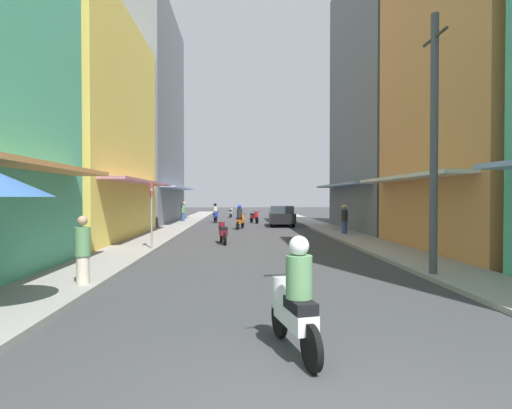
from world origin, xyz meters
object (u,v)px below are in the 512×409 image
Objects in this scene: motorbike_maroon at (223,232)px; pedestrian_crossing at (344,218)px; parked_car at (282,216)px; pedestrian_foreground at (83,253)px; motorbike_red at (254,217)px; pedestrian_far at (183,210)px; motorbike_white at (294,300)px; motorbike_silver at (231,213)px; motorbike_blue at (215,214)px; motorbike_green at (273,215)px; street_sign_no_entry at (152,206)px; utility_pole at (434,144)px; motorbike_orange at (240,218)px.

motorbike_maroon is 1.06× the size of pedestrian_crossing.
pedestrian_foreground is at bearing -108.37° from parked_car.
pedestrian_far is at bearing 169.93° from motorbike_red.
motorbike_white is 0.99× the size of motorbike_silver.
motorbike_blue is at bearing 86.06° from pedestrian_foreground.
motorbike_red is at bearing 82.03° from motorbike_maroon.
parked_car is at bearing 70.88° from motorbike_maroon.
pedestrian_far is (-7.60, 4.24, 0.25)m from parked_car.
pedestrian_crossing is (2.59, -7.52, 0.22)m from parked_car.
motorbike_maroon is 15.72m from pedestrian_far.
motorbike_green is 7.76m from pedestrian_far.
pedestrian_crossing reaches higher than motorbike_blue.
motorbike_white is 24.04m from parked_car.
motorbike_blue is 0.68× the size of street_sign_no_entry.
pedestrian_far is 25.27m from utility_pole.
parked_car is at bearing 64.64° from street_sign_no_entry.
utility_pole reaches higher than pedestrian_far.
motorbike_green is 1.06× the size of pedestrian_crossing.
pedestrian_far is at bearing 123.78° from motorbike_orange.
motorbike_white reaches higher than motorbike_silver.
motorbike_white is 0.99× the size of motorbike_maroon.
pedestrian_foreground is at bearing -94.90° from motorbike_silver.
utility_pole is at bearing 48.78° from motorbike_white.
pedestrian_crossing is 11.85m from utility_pole.
pedestrian_foreground reaches higher than motorbike_blue.
pedestrian_crossing reaches higher than motorbike_green.
motorbike_blue is 1.09× the size of pedestrian_foreground.
parked_car is 0.62× the size of utility_pole.
motorbike_orange is at bearing -73.97° from motorbike_blue.
motorbike_silver is 9.14m from pedestrian_far.
motorbike_white is 11.15m from street_sign_no_entry.
motorbike_maroon is 0.27× the size of utility_pole.
motorbike_blue is at bearing 139.64° from parked_car.
motorbike_red is 0.96× the size of motorbike_silver.
motorbike_blue is (-4.85, -2.01, 0.20)m from motorbike_green.
pedestrian_far is (-5.78, 1.03, 0.48)m from motorbike_red.
pedestrian_far is at bearing -114.31° from motorbike_silver.
pedestrian_crossing is 0.25× the size of utility_pole.
motorbike_green is 30.23m from motorbike_white.
motorbike_green is at bearing 22.48° from motorbike_blue.
motorbike_blue is 3.30m from motorbike_red.
parked_car is 2.46× the size of pedestrian_crossing.
motorbike_blue is 13.96m from pedestrian_crossing.
motorbike_white is 1.02× the size of motorbike_red.
pedestrian_foreground is at bearing -91.80° from street_sign_no_entry.
pedestrian_foreground is (-2.82, -8.96, 0.32)m from motorbike_maroon.
motorbike_blue is (-2.55, 28.14, 0.00)m from motorbike_white.
motorbike_green is at bearing 77.88° from motorbike_maroon.
motorbike_maroon is at bearing 72.55° from pedestrian_foreground.
street_sign_no_entry is at bearing -107.47° from motorbike_orange.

